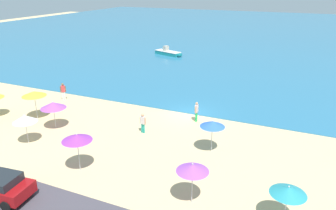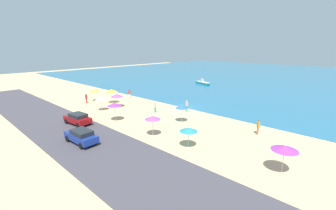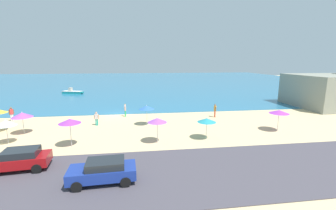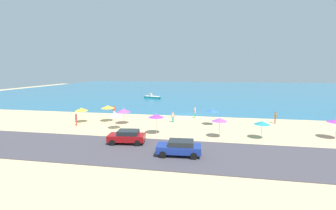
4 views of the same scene
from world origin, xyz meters
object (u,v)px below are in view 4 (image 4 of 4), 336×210
Objects in this scene: beach_umbrella_0 at (213,111)px; bather_3 at (275,117)px; beach_umbrella_8 at (156,116)px; beach_umbrella_1 at (108,107)px; beach_umbrella_2 at (262,123)px; bather_0 at (195,112)px; beach_umbrella_6 at (115,115)px; parked_car_1 at (127,136)px; beach_umbrella_4 at (81,109)px; parked_car_0 at (179,147)px; beach_umbrella_7 at (220,120)px; bather_4 at (76,119)px; skiff_nearshore at (152,97)px; bather_2 at (114,110)px; bather_1 at (173,116)px; beach_umbrella_5 at (124,110)px.

beach_umbrella_0 reaches higher than bather_3.
beach_umbrella_8 is 1.43× the size of bather_3.
beach_umbrella_0 is 15.90m from beach_umbrella_1.
bather_3 is (3.79, 8.27, -0.87)m from beach_umbrella_2.
beach_umbrella_2 is at bearing -50.93° from bather_0.
beach_umbrella_8 reaches higher than beach_umbrella_6.
parked_car_1 is (3.71, -5.72, -1.15)m from beach_umbrella_6.
parked_car_0 is (16.33, -10.86, -1.20)m from beach_umbrella_4.
beach_umbrella_0 is 1.05× the size of beach_umbrella_6.
beach_umbrella_1 is 1.43× the size of bather_3.
bather_4 is (-20.06, 2.37, -1.18)m from beach_umbrella_7.
parked_car_0 is at bearing -40.16° from beach_umbrella_6.
parked_car_1 reaches higher than skiff_nearshore.
bather_4 reaches higher than skiff_nearshore.
bather_2 is (2.64, 5.95, -1.01)m from beach_umbrella_4.
bather_1 is 15.37m from bather_3.
beach_umbrella_0 is at bearing 1.85° from beach_umbrella_1.
bather_1 is (7.05, 2.16, -1.11)m from beach_umbrella_5.
beach_umbrella_5 is 7.43m from beach_umbrella_8.
parked_car_0 is at bearing -104.54° from beach_umbrella_0.
beach_umbrella_0 is 1.34× the size of bather_2.
beach_umbrella_6 reaches higher than beach_umbrella_2.
beach_umbrella_1 is 1.12× the size of beach_umbrella_6.
beach_umbrella_7 reaches higher than beach_umbrella_2.
parked_car_1 is (-2.30, -4.21, -1.50)m from beach_umbrella_8.
beach_umbrella_5 is 22.69m from bather_3.
beach_umbrella_8 is 1.47× the size of bather_4.
parked_car_1 is at bearing -55.43° from beach_umbrella_1.
bather_3 is at bearing 34.36° from parked_car_1.
bather_2 is at bearing 125.10° from beach_umbrella_5.
skiff_nearshore is at bearing 119.47° from beach_umbrella_0.
beach_umbrella_1 is 1.46× the size of bather_0.
beach_umbrella_8 is at bearing 61.41° from parked_car_1.
beach_umbrella_2 is 0.43× the size of skiff_nearshore.
parked_car_1 is at bearing -57.03° from beach_umbrella_6.
beach_umbrella_0 is 1.12× the size of beach_umbrella_2.
beach_umbrella_2 is at bearing 38.37° from parked_car_0.
bather_0 is (-8.30, 10.23, -0.90)m from beach_umbrella_2.
parked_car_0 is (-8.81, -6.97, -1.07)m from beach_umbrella_2.
parked_car_0 is (-3.97, -6.59, -1.34)m from beach_umbrella_7.
beach_umbrella_1 reaches higher than bather_0.
beach_umbrella_7 reaches higher than beach_umbrella_4.
beach_umbrella_1 is 5.04m from bather_2.
beach_umbrella_7 reaches higher than beach_umbrella_6.
bather_3 is at bearing 7.17° from beach_umbrella_1.
bather_2 is (-16.96, 4.24, -1.13)m from beach_umbrella_0.
bather_3 is at bearing 7.24° from bather_1.
parked_car_0 is at bearing -48.95° from beach_umbrella_5.
bather_1 is at bearing 35.61° from beach_umbrella_6.
bather_0 is 12.25m from bather_3.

